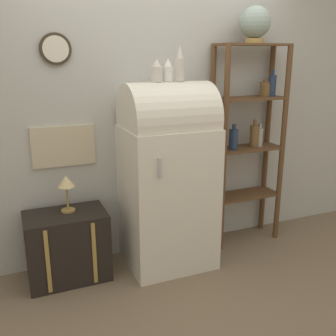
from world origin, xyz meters
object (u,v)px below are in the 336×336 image
globe (255,23)px  vase_left (157,71)px  vase_right (180,65)px  desk_lamp (66,185)px  refrigerator (168,174)px  vase_center (168,71)px  suitcase_trunk (67,246)px

globe → vase_left: (-0.95, -0.10, -0.38)m
vase_right → vase_left: bearing=175.4°
globe → vase_left: 1.03m
vase_left → desk_lamp: size_ratio=0.59×
refrigerator → vase_right: vase_right is taller
vase_right → desk_lamp: bearing=173.0°
globe → vase_center: (-0.85, -0.09, -0.38)m
globe → vase_center: globe is taller
desk_lamp → vase_right: bearing=-7.0°
vase_left → desk_lamp: bearing=172.4°
suitcase_trunk → vase_right: 1.72m
refrigerator → vase_center: size_ratio=8.86×
globe → desk_lamp: bearing=180.0°
globe → vase_right: bearing=-171.6°
suitcase_trunk → desk_lamp: desk_lamp is taller
vase_center → vase_right: (0.09, -0.02, 0.04)m
vase_center → vase_left: bearing=-176.3°
desk_lamp → suitcase_trunk: bearing=-129.4°
refrigerator → vase_center: vase_center is taller
suitcase_trunk → globe: size_ratio=2.08×
vase_left → suitcase_trunk: bearing=175.8°
desk_lamp → vase_left: bearing=-7.6°
suitcase_trunk → vase_right: vase_right is taller
globe → vase_right: globe is taller
vase_left → desk_lamp: (-0.74, 0.10, -0.87)m
suitcase_trunk → globe: bearing=1.4°
globe → refrigerator: bearing=-173.0°
refrigerator → vase_right: (0.10, -0.01, 0.89)m
suitcase_trunk → refrigerator: bearing=-4.3°
suitcase_trunk → vase_right: size_ratio=2.35×
refrigerator → suitcase_trunk: refrigerator is taller
refrigerator → suitcase_trunk: bearing=175.7°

